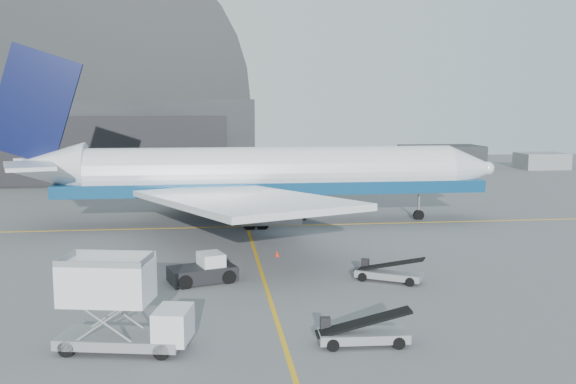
{
  "coord_description": "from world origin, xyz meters",
  "views": [
    {
      "loc": [
        -3.36,
        -38.76,
        11.26
      ],
      "look_at": [
        2.68,
        10.41,
        4.5
      ],
      "focal_mm": 40.0,
      "sensor_mm": 36.0,
      "label": 1
    }
  ],
  "objects": [
    {
      "name": "distant_bldg_a",
      "position": [
        38.0,
        72.0,
        0.0
      ],
      "size": [
        14.0,
        8.0,
        4.0
      ],
      "primitive_type": "cube",
      "color": "black",
      "rests_on": "ground"
    },
    {
      "name": "belt_loader_a",
      "position": [
        3.66,
        -10.34,
        0.53
      ],
      "size": [
        4.56,
        1.75,
        1.73
      ],
      "rotation": [
        0.0,
        0.0,
        -0.04
      ],
      "color": "gray",
      "rests_on": "ground"
    },
    {
      "name": "airliner",
      "position": [
        0.68,
        21.6,
        4.72
      ],
      "size": [
        48.08,
        46.62,
        16.87
      ],
      "color": "white",
      "rests_on": "ground"
    },
    {
      "name": "pushback_tug",
      "position": [
        -3.85,
        1.54,
        0.71
      ],
      "size": [
        4.58,
        3.46,
        1.89
      ],
      "rotation": [
        0.0,
        0.0,
        0.32
      ],
      "color": "black",
      "rests_on": "ground"
    },
    {
      "name": "taxi_lines",
      "position": [
        0.0,
        12.67,
        0.01
      ],
      "size": [
        80.0,
        42.12,
        0.02
      ],
      "color": "gold",
      "rests_on": "ground"
    },
    {
      "name": "belt_loader_b",
      "position": [
        7.91,
        0.26,
        0.53
      ],
      "size": [
        4.36,
        3.32,
        1.71
      ],
      "rotation": [
        0.0,
        0.0,
        -0.52
      ],
      "color": "gray",
      "rests_on": "ground"
    },
    {
      "name": "traffic_cone",
      "position": [
        1.54,
        7.85,
        0.22
      ],
      "size": [
        0.32,
        0.32,
        0.46
      ],
      "color": "#F72F07",
      "rests_on": "ground"
    },
    {
      "name": "catering_truck",
      "position": [
        -7.6,
        -9.59,
        2.11
      ],
      "size": [
        6.39,
        3.39,
        4.17
      ],
      "rotation": [
        0.0,
        0.0,
        -0.2
      ],
      "color": "gray",
      "rests_on": "ground"
    },
    {
      "name": "distant_bldg_b",
      "position": [
        55.0,
        68.0,
        0.0
      ],
      "size": [
        8.0,
        6.0,
        2.8
      ],
      "primitive_type": "cube",
      "color": "gray",
      "rests_on": "ground"
    },
    {
      "name": "hangar",
      "position": [
        -22.0,
        64.95,
        9.54
      ],
      "size": [
        50.0,
        28.3,
        28.0
      ],
      "color": "black",
      "rests_on": "ground"
    },
    {
      "name": "ground",
      "position": [
        0.0,
        0.0,
        0.0
      ],
      "size": [
        200.0,
        200.0,
        0.0
      ],
      "primitive_type": "plane",
      "color": "#565659",
      "rests_on": "ground"
    }
  ]
}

